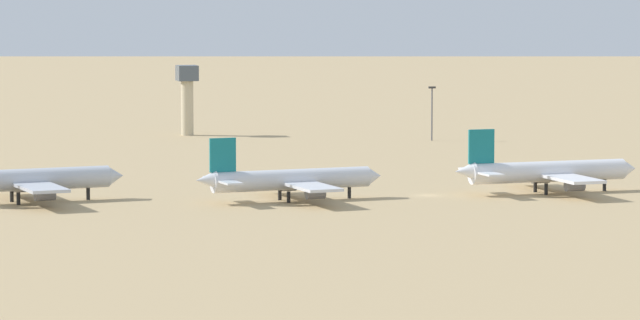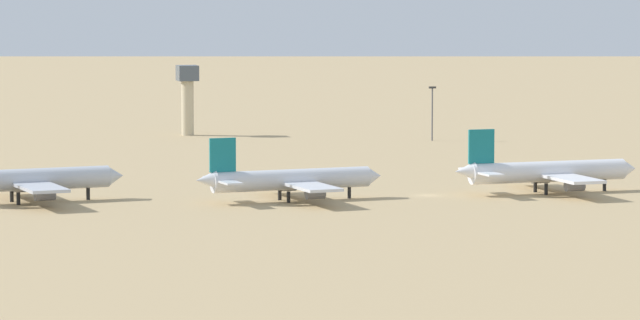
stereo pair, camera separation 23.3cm
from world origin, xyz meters
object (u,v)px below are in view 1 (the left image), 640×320
object	(u,v)px
parked_jet_teal_2	(290,180)
control_tower	(187,93)
parked_jet_teal_3	(546,172)
parked_jet_red_1	(21,180)
light_pole_west	(432,109)

from	to	relation	value
parked_jet_teal_2	control_tower	bearing A→B (deg)	79.23
parked_jet_teal_2	parked_jet_teal_3	size ratio (longest dim) A/B	0.96
parked_jet_red_1	parked_jet_teal_2	xyz separation A→B (m)	(47.47, -10.37, -0.24)
parked_jet_teal_2	control_tower	size ratio (longest dim) A/B	1.99
parked_jet_red_1	control_tower	world-z (taller)	control_tower
parked_jet_red_1	light_pole_west	size ratio (longest dim) A/B	2.82
parked_jet_teal_3	parked_jet_teal_2	bearing A→B (deg)	176.14
parked_jet_red_1	parked_jet_teal_3	size ratio (longest dim) A/B	1.02
parked_jet_teal_2	parked_jet_red_1	bearing A→B (deg)	161.47
parked_jet_red_1	light_pole_west	bearing A→B (deg)	35.00
parked_jet_red_1	control_tower	size ratio (longest dim) A/B	2.11
parked_jet_teal_3	parked_jet_red_1	bearing A→B (deg)	170.43
light_pole_west	parked_jet_teal_2	bearing A→B (deg)	-120.11
control_tower	light_pole_west	world-z (taller)	control_tower
parked_jet_teal_2	light_pole_west	world-z (taller)	light_pole_west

